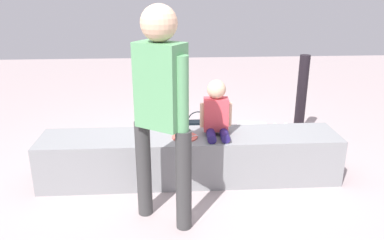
# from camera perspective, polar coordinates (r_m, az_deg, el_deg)

# --- Properties ---
(ground_plane) EXTENTS (12.00, 12.00, 0.00)m
(ground_plane) POSITION_cam_1_polar(r_m,az_deg,el_deg) (3.53, -0.25, -8.57)
(ground_plane) COLOR #A69596
(concrete_ledge) EXTENTS (2.61, 0.49, 0.42)m
(concrete_ledge) POSITION_cam_1_polar(r_m,az_deg,el_deg) (3.44, -0.26, -5.50)
(concrete_ledge) COLOR gray
(concrete_ledge) RESTS_ON ground_plane
(child_seated) EXTENTS (0.28, 0.32, 0.48)m
(child_seated) POSITION_cam_1_polar(r_m,az_deg,el_deg) (3.30, 3.63, 1.29)
(child_seated) COLOR navy
(child_seated) RESTS_ON concrete_ledge
(adult_standing) EXTENTS (0.40, 0.34, 1.55)m
(adult_standing) POSITION_cam_1_polar(r_m,az_deg,el_deg) (2.58, -4.61, 3.03)
(adult_standing) COLOR #353435
(adult_standing) RESTS_ON ground_plane
(cake_plate) EXTENTS (0.22, 0.22, 0.07)m
(cake_plate) POSITION_cam_1_polar(r_m,az_deg,el_deg) (3.29, -1.08, -2.28)
(cake_plate) COLOR #E0594C
(cake_plate) RESTS_ON concrete_ledge
(gift_bag) EXTENTS (0.25, 0.11, 0.34)m
(gift_bag) POSITION_cam_1_polar(r_m,az_deg,el_deg) (4.05, 12.76, -2.96)
(gift_bag) COLOR gold
(gift_bag) RESTS_ON ground_plane
(railing_post) EXTENTS (0.36, 0.36, 0.96)m
(railing_post) POSITION_cam_1_polar(r_m,az_deg,el_deg) (4.40, 15.71, 1.40)
(railing_post) COLOR black
(railing_post) RESTS_ON ground_plane
(water_bottle_near_gift) EXTENTS (0.07, 0.07, 0.20)m
(water_bottle_near_gift) POSITION_cam_1_polar(r_m,az_deg,el_deg) (4.40, -5.25, -1.49)
(water_bottle_near_gift) COLOR silver
(water_bottle_near_gift) RESTS_ON ground_plane
(water_bottle_far_side) EXTENTS (0.06, 0.06, 0.19)m
(water_bottle_far_side) POSITION_cam_1_polar(r_m,az_deg,el_deg) (3.88, 1.44, -4.45)
(water_bottle_far_side) COLOR silver
(water_bottle_far_side) RESTS_ON ground_plane
(party_cup_red) EXTENTS (0.07, 0.07, 0.09)m
(party_cup_red) POSITION_cam_1_polar(r_m,az_deg,el_deg) (3.94, -11.69, -5.09)
(party_cup_red) COLOR red
(party_cup_red) RESTS_ON ground_plane
(cake_box_white) EXTENTS (0.41, 0.38, 0.11)m
(cake_box_white) POSITION_cam_1_polar(r_m,az_deg,el_deg) (4.52, 8.79, -1.49)
(cake_box_white) COLOR white
(cake_box_white) RESTS_ON ground_plane
(handbag_black_leather) EXTENTS (0.31, 0.12, 0.33)m
(handbag_black_leather) POSITION_cam_1_polar(r_m,az_deg,el_deg) (4.32, 0.86, -1.43)
(handbag_black_leather) COLOR black
(handbag_black_leather) RESTS_ON ground_plane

